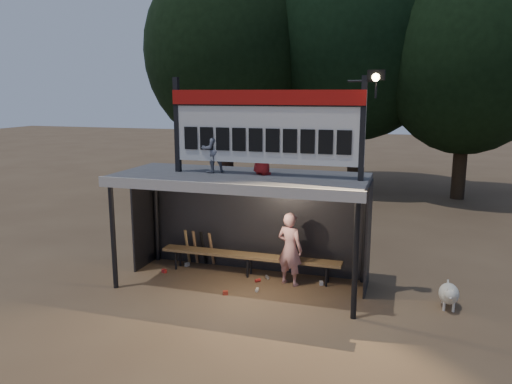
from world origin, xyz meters
TOP-DOWN VIEW (x-y plane):
  - ground at (0.00, 0.00)m, footprint 80.00×80.00m
  - player at (0.95, 0.33)m, footprint 0.64×0.52m
  - child_a at (-0.62, 0.07)m, footprint 0.59×0.58m
  - child_b at (0.41, 0.15)m, footprint 0.58×0.56m
  - dugout_shelter at (0.00, 0.24)m, footprint 5.10×2.08m
  - scoreboard_assembly at (0.56, -0.01)m, footprint 4.10×0.27m
  - bench at (0.00, 0.55)m, footprint 4.00×0.35m
  - tree_left at (-4.00, 10.00)m, footprint 6.46×6.46m
  - tree_mid at (1.00, 11.50)m, footprint 7.22×7.22m
  - tree_right at (5.00, 10.50)m, footprint 6.08×6.08m
  - dog at (4.03, 0.04)m, footprint 0.36×0.81m
  - bats at (-1.29, 0.82)m, footprint 0.68×0.35m
  - litter at (-0.13, 0.18)m, footprint 3.56×1.39m

SIDE VIEW (x-z plane):
  - ground at x=0.00m, z-range 0.00..0.00m
  - litter at x=-0.13m, z-range 0.00..0.08m
  - dog at x=4.03m, z-range 0.03..0.53m
  - bats at x=-1.29m, z-range 0.01..0.85m
  - bench at x=0.00m, z-range 0.19..0.67m
  - player at x=0.95m, z-range 0.00..1.53m
  - dugout_shelter at x=0.00m, z-range 0.69..3.01m
  - child_a at x=-0.62m, z-range 2.32..3.28m
  - child_b at x=0.41m, z-range 2.32..3.32m
  - scoreboard_assembly at x=0.56m, z-range 2.33..4.32m
  - tree_right at x=5.00m, z-range 0.83..9.55m
  - tree_left at x=-4.00m, z-range 0.88..10.15m
  - tree_mid at x=1.00m, z-range 0.99..11.34m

